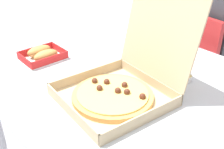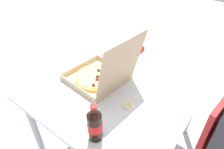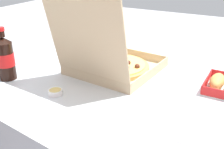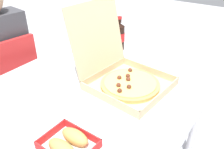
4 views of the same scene
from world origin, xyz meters
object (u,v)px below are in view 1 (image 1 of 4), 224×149
object	(u,v)px
chair	(201,65)
dipping_sauce_cup	(186,77)
paper_menu	(99,41)
bread_side_box	(43,54)
pizza_box_open	(122,83)
diner_person	(213,32)

from	to	relation	value
chair	dipping_sauce_cup	bearing A→B (deg)	-65.87
chair	paper_menu	distance (m)	0.69
paper_menu	dipping_sauce_cup	bearing A→B (deg)	4.08
paper_menu	dipping_sauce_cup	xyz separation A→B (m)	(0.56, 0.01, 0.01)
bread_side_box	paper_menu	bearing A→B (deg)	89.97
chair	dipping_sauce_cup	distance (m)	0.66
chair	pizza_box_open	size ratio (longest dim) A/B	1.76
chair	pizza_box_open	world-z (taller)	pizza_box_open
dipping_sauce_cup	paper_menu	bearing A→B (deg)	-178.88
paper_menu	dipping_sauce_cup	distance (m)	0.56
bread_side_box	paper_menu	xyz separation A→B (m)	(0.00, 0.34, -0.02)
bread_side_box	dipping_sauce_cup	xyz separation A→B (m)	(0.56, 0.35, -0.01)
diner_person	paper_menu	size ratio (longest dim) A/B	5.48
diner_person	dipping_sauce_cup	xyz separation A→B (m)	(0.24, -0.62, 0.03)
pizza_box_open	diner_person	bearing A→B (deg)	99.76
diner_person	chair	bearing A→B (deg)	-97.49
chair	bread_side_box	bearing A→B (deg)	-108.95
pizza_box_open	bread_side_box	distance (m)	0.48
chair	diner_person	size ratio (longest dim) A/B	0.72
diner_person	bread_side_box	world-z (taller)	diner_person
chair	bread_side_box	world-z (taller)	chair
diner_person	paper_menu	bearing A→B (deg)	-116.97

